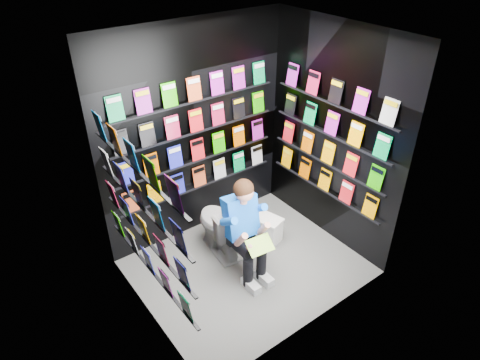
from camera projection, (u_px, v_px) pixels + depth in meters
floor at (247, 267)px, 4.94m from camera, size 2.40×2.40×0.00m
ceiling at (250, 37)px, 3.56m from camera, size 2.40×2.40×0.00m
wall_back at (195, 135)px, 4.93m from camera, size 2.40×0.04×2.60m
wall_front at (321, 220)px, 3.57m from camera, size 2.40×0.04×2.60m
wall_left at (137, 214)px, 3.64m from camera, size 0.04×2.00×2.60m
wall_right at (332, 138)px, 4.86m from camera, size 0.04×2.00×2.60m
comics_back at (197, 135)px, 4.90m from camera, size 2.10×0.06×1.37m
comics_left at (140, 212)px, 3.66m from camera, size 0.06×1.70×1.37m
comics_right at (330, 138)px, 4.84m from camera, size 0.06×1.70×1.37m
toilet at (220, 226)px, 4.99m from camera, size 0.51×0.80×0.73m
longbox at (265, 229)px, 5.30m from camera, size 0.31×0.44×0.29m
longbox_lid at (265, 218)px, 5.22m from camera, size 0.34×0.46×0.03m
reader at (240, 216)px, 4.54m from camera, size 0.56×0.75×1.29m
held_comic at (260, 245)px, 4.39m from camera, size 0.30×0.20×0.12m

